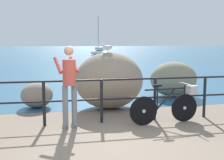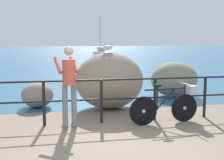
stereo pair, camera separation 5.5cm
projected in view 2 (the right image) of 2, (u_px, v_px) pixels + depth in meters
ground_plane at (67, 64)px, 24.66m from camera, size 120.00×120.00×0.10m
sea_surface at (60, 51)px, 51.89m from camera, size 120.00×90.00×0.01m
promenade_railing at (101, 96)px, 6.81m from camera, size 7.83×0.07×1.02m
bicycle at (170, 103)px, 6.81m from camera, size 1.69×0.48×0.92m
person_at_railing at (69, 83)px, 6.35m from camera, size 0.54×0.67×1.78m
breakwater_boulder_main at (109, 80)px, 8.28m from camera, size 1.91×1.62×1.57m
breakwater_boulder_left at (37, 95)px, 8.46m from camera, size 0.90×0.91×0.70m
breakwater_boulder_right at (174, 79)px, 10.08m from camera, size 1.61×1.26×1.18m
seagull at (107, 47)px, 8.15m from camera, size 0.34×0.17×0.23m
sailboat at (101, 52)px, 36.86m from camera, size 2.52×4.59×4.90m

